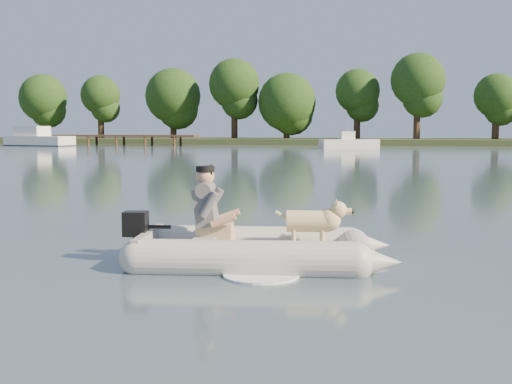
% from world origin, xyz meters
% --- Properties ---
extents(water, '(160.00, 160.00, 0.00)m').
position_xyz_m(water, '(0.00, 0.00, 0.00)').
color(water, '#4F606A').
rests_on(water, ground).
extents(shore_bank, '(160.00, 12.00, 0.70)m').
position_xyz_m(shore_bank, '(0.00, 62.00, 0.25)').
color(shore_bank, '#47512D').
rests_on(shore_bank, water).
extents(dock, '(18.00, 2.00, 1.04)m').
position_xyz_m(dock, '(-26.00, 52.00, 0.52)').
color(dock, '#4C331E').
rests_on(dock, water).
extents(treeline, '(75.85, 7.35, 9.27)m').
position_xyz_m(treeline, '(1.46, 61.10, 5.39)').
color(treeline, '#332316').
rests_on(treeline, shore_bank).
extents(dinghy, '(4.85, 3.68, 1.32)m').
position_xyz_m(dinghy, '(0.56, 0.65, 0.56)').
color(dinghy, '#A9A9A3').
rests_on(dinghy, water).
extents(man, '(0.77, 0.69, 1.02)m').
position_xyz_m(man, '(-0.10, 0.60, 0.74)').
color(man, '#59595D').
rests_on(man, dinghy).
extents(dog, '(0.92, 0.44, 0.59)m').
position_xyz_m(dog, '(1.16, 0.79, 0.49)').
color(dog, tan).
rests_on(dog, dinghy).
extents(outboard_motor, '(0.43, 0.33, 0.75)m').
position_xyz_m(outboard_motor, '(-1.00, 0.41, 0.30)').
color(outboard_motor, black).
rests_on(outboard_motor, dinghy).
extents(cabin_cruiser, '(7.65, 4.10, 2.25)m').
position_xyz_m(cabin_cruiser, '(-31.79, 48.49, 0.95)').
color(cabin_cruiser, white).
rests_on(cabin_cruiser, water).
extents(motorboat, '(5.37, 3.62, 2.12)m').
position_xyz_m(motorboat, '(-2.10, 47.61, 0.96)').
color(motorboat, white).
rests_on(motorboat, water).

